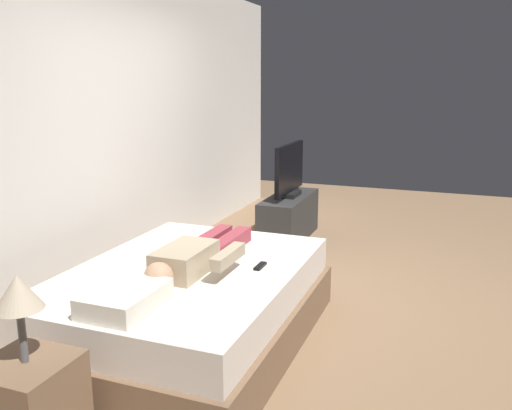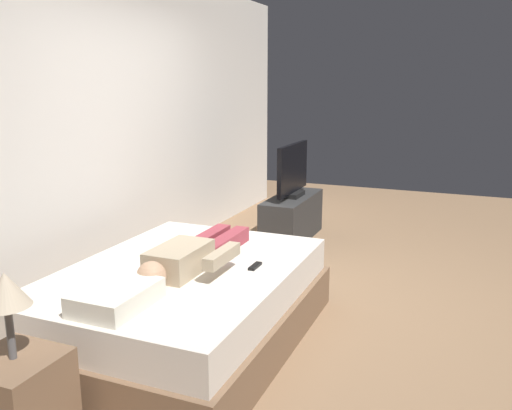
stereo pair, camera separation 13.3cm
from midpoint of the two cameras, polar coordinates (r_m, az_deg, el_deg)
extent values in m
plane|color=#8C6B4C|center=(4.52, 5.34, -10.09)|extent=(10.00, 10.00, 0.00)
cube|color=silver|center=(5.29, -11.47, 8.79)|extent=(6.40, 0.10, 2.80)
cube|color=brown|center=(3.84, -6.63, -12.01)|extent=(2.08, 1.51, 0.30)
cube|color=silver|center=(3.74, -6.74, -8.26)|extent=(2.00, 1.43, 0.24)
cube|color=silver|center=(3.11, -13.38, -9.49)|extent=(0.48, 0.34, 0.12)
cube|color=tan|center=(3.56, -7.05, -5.74)|extent=(0.48, 0.28, 0.18)
sphere|color=tan|center=(3.30, -9.89, -7.42)|extent=(0.18, 0.18, 0.18)
cube|color=#993842|center=(4.00, -2.22, -4.08)|extent=(0.60, 0.11, 0.11)
cube|color=#993842|center=(4.06, -4.27, -3.82)|extent=(0.60, 0.11, 0.11)
cube|color=tan|center=(3.48, -2.54, -5.44)|extent=(0.40, 0.08, 0.08)
cube|color=black|center=(3.66, 0.95, -6.49)|extent=(0.15, 0.04, 0.02)
cube|color=#2D2D2D|center=(6.11, 4.45, -1.37)|extent=(1.10, 0.40, 0.50)
cube|color=black|center=(6.05, 4.49, 1.15)|extent=(0.32, 0.20, 0.05)
cube|color=black|center=(6.00, 4.54, 3.91)|extent=(0.88, 0.05, 0.54)
cube|color=brown|center=(2.92, -22.57, -19.24)|extent=(0.40, 0.40, 0.52)
cylinder|color=#59595B|center=(2.73, -23.34, -11.91)|extent=(0.04, 0.04, 0.30)
cone|color=beige|center=(2.66, -23.71, -8.18)|extent=(0.22, 0.22, 0.16)
camera|label=1|loc=(0.07, -89.21, 0.19)|focal=37.77mm
camera|label=2|loc=(0.07, 90.79, -0.19)|focal=37.77mm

